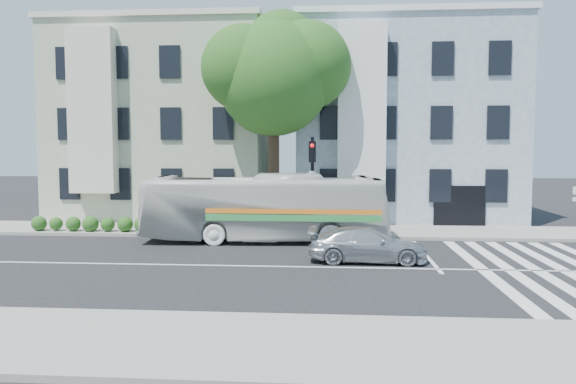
# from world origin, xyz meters

# --- Properties ---
(ground) EXTENTS (120.00, 120.00, 0.00)m
(ground) POSITION_xyz_m (0.00, 0.00, 0.00)
(ground) COLOR black
(ground) RESTS_ON ground
(sidewalk_far) EXTENTS (80.00, 4.00, 0.15)m
(sidewalk_far) POSITION_xyz_m (0.00, 8.00, 0.07)
(sidewalk_far) COLOR gray
(sidewalk_far) RESTS_ON ground
(sidewalk_near) EXTENTS (80.00, 4.00, 0.15)m
(sidewalk_near) POSITION_xyz_m (0.00, -8.00, 0.07)
(sidewalk_near) COLOR gray
(sidewalk_near) RESTS_ON ground
(building_left) EXTENTS (12.00, 10.00, 11.00)m
(building_left) POSITION_xyz_m (-7.00, 15.00, 5.50)
(building_left) COLOR #A2A78C
(building_left) RESTS_ON ground
(building_right) EXTENTS (12.00, 10.00, 11.00)m
(building_right) POSITION_xyz_m (7.00, 15.00, 5.50)
(building_right) COLOR gray
(building_right) RESTS_ON ground
(street_tree) EXTENTS (7.30, 5.90, 11.10)m
(street_tree) POSITION_xyz_m (0.06, 8.74, 7.83)
(street_tree) COLOR #2D2116
(street_tree) RESTS_ON ground
(bus) EXTENTS (3.05, 10.85, 2.99)m
(bus) POSITION_xyz_m (-0.05, 5.20, 1.49)
(bus) COLOR silver
(bus) RESTS_ON ground
(sedan) EXTENTS (1.76, 4.28, 1.24)m
(sedan) POSITION_xyz_m (4.17, 1.07, 0.62)
(sedan) COLOR silver
(sedan) RESTS_ON ground
(hedge) EXTENTS (8.21, 3.92, 0.70)m
(hedge) POSITION_xyz_m (-6.91, 6.57, 0.50)
(hedge) COLOR #2A6320
(hedge) RESTS_ON sidewalk_far
(traffic_signal) EXTENTS (0.48, 0.54, 4.61)m
(traffic_signal) POSITION_xyz_m (2.00, 5.94, 2.98)
(traffic_signal) COLOR black
(traffic_signal) RESTS_ON ground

